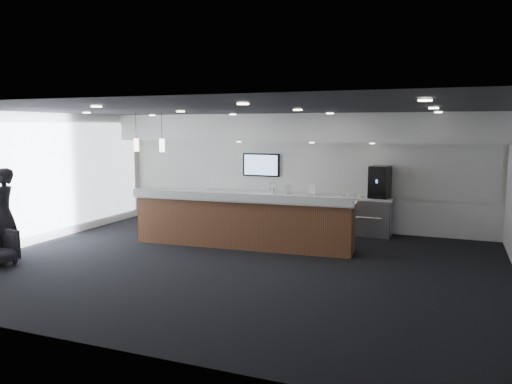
% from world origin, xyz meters
% --- Properties ---
extents(ground, '(10.00, 10.00, 0.00)m').
position_xyz_m(ground, '(0.00, 0.00, 0.00)').
color(ground, black).
rests_on(ground, ground).
extents(ceiling, '(10.00, 8.00, 0.02)m').
position_xyz_m(ceiling, '(0.00, 0.00, 3.00)').
color(ceiling, black).
rests_on(ceiling, back_wall).
extents(back_wall, '(10.00, 0.02, 3.00)m').
position_xyz_m(back_wall, '(0.00, 4.00, 1.50)').
color(back_wall, silver).
rests_on(back_wall, ground).
extents(left_wall, '(0.02, 8.00, 3.00)m').
position_xyz_m(left_wall, '(-5.00, 0.00, 1.50)').
color(left_wall, silver).
rests_on(left_wall, ground).
extents(soffit_bulkhead, '(10.00, 0.90, 0.70)m').
position_xyz_m(soffit_bulkhead, '(0.00, 3.55, 2.65)').
color(soffit_bulkhead, silver).
rests_on(soffit_bulkhead, back_wall).
extents(alcove_panel, '(9.80, 0.06, 1.40)m').
position_xyz_m(alcove_panel, '(0.00, 3.97, 1.60)').
color(alcove_panel, silver).
rests_on(alcove_panel, back_wall).
extents(window_blinds_wall, '(0.04, 7.36, 2.55)m').
position_xyz_m(window_blinds_wall, '(-4.96, 0.00, 1.50)').
color(window_blinds_wall, white).
rests_on(window_blinds_wall, left_wall).
extents(back_credenza, '(5.06, 0.66, 0.95)m').
position_xyz_m(back_credenza, '(-0.00, 3.64, 0.48)').
color(back_credenza, gray).
rests_on(back_credenza, ground).
extents(wall_tv, '(1.05, 0.08, 0.62)m').
position_xyz_m(wall_tv, '(-1.00, 3.91, 1.65)').
color(wall_tv, black).
rests_on(wall_tv, back_wall).
extents(pendant_left, '(0.12, 0.12, 0.30)m').
position_xyz_m(pendant_left, '(-2.40, 0.80, 2.25)').
color(pendant_left, beige).
rests_on(pendant_left, ceiling).
extents(pendant_right, '(0.12, 0.12, 0.30)m').
position_xyz_m(pendant_right, '(-3.10, 0.80, 2.25)').
color(pendant_right, beige).
rests_on(pendant_right, ceiling).
extents(ceiling_can_lights, '(7.00, 5.00, 0.02)m').
position_xyz_m(ceiling_can_lights, '(0.00, 0.00, 2.97)').
color(ceiling_can_lights, white).
rests_on(ceiling_can_lights, ceiling).
extents(service_counter, '(5.04, 1.13, 1.49)m').
position_xyz_m(service_counter, '(-0.49, 1.38, 0.58)').
color(service_counter, '#552E1C').
rests_on(service_counter, ground).
extents(coffee_machine, '(0.52, 0.61, 0.78)m').
position_xyz_m(coffee_machine, '(2.20, 3.64, 1.34)').
color(coffee_machine, black).
rests_on(coffee_machine, back_credenza).
extents(info_sign_left, '(0.16, 0.07, 0.23)m').
position_xyz_m(info_sign_left, '(-0.11, 3.55, 1.06)').
color(info_sign_left, white).
rests_on(info_sign_left, back_credenza).
extents(info_sign_right, '(0.19, 0.06, 0.26)m').
position_xyz_m(info_sign_right, '(0.53, 3.55, 1.08)').
color(info_sign_right, white).
rests_on(info_sign_right, back_credenza).
extents(lounge_guest, '(0.71, 0.80, 1.85)m').
position_xyz_m(lounge_guest, '(-4.60, -1.29, 0.92)').
color(lounge_guest, black).
rests_on(lounge_guest, ground).
extents(cup_0, '(0.09, 0.09, 0.09)m').
position_xyz_m(cup_0, '(1.90, 3.53, 0.99)').
color(cup_0, white).
rests_on(cup_0, back_credenza).
extents(cup_1, '(0.13, 0.13, 0.09)m').
position_xyz_m(cup_1, '(1.76, 3.53, 0.99)').
color(cup_1, white).
rests_on(cup_1, back_credenza).
extents(cup_2, '(0.11, 0.11, 0.09)m').
position_xyz_m(cup_2, '(1.62, 3.53, 0.99)').
color(cup_2, white).
rests_on(cup_2, back_credenza).
extents(cup_3, '(0.12, 0.12, 0.09)m').
position_xyz_m(cup_3, '(1.48, 3.53, 0.99)').
color(cup_3, white).
rests_on(cup_3, back_credenza).
extents(cup_4, '(0.13, 0.13, 0.09)m').
position_xyz_m(cup_4, '(1.34, 3.53, 0.99)').
color(cup_4, white).
rests_on(cup_4, back_credenza).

